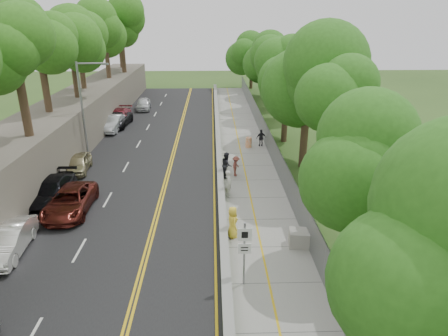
{
  "coord_description": "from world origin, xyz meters",
  "views": [
    {
      "loc": [
        -0.29,
        -17.84,
        11.39
      ],
      "look_at": [
        0.5,
        8.0,
        1.4
      ],
      "focal_mm": 32.0,
      "sensor_mm": 36.0,
      "label": 1
    }
  ],
  "objects_px": {
    "signpost": "(244,247)",
    "car_2": "(70,201)",
    "construction_barrel": "(249,142)",
    "painter_0": "(233,222)",
    "person_far": "(261,138)",
    "streetlight": "(85,105)",
    "concrete_block": "(301,238)",
    "car_1": "(8,241)"
  },
  "relations": [
    {
      "from": "signpost",
      "to": "painter_0",
      "type": "relative_size",
      "value": 1.74
    },
    {
      "from": "signpost",
      "to": "construction_barrel",
      "type": "bearing_deg",
      "value": 84.35
    },
    {
      "from": "signpost",
      "to": "car_2",
      "type": "distance_m",
      "value": 12.52
    },
    {
      "from": "construction_barrel",
      "to": "car_2",
      "type": "relative_size",
      "value": 0.18
    },
    {
      "from": "construction_barrel",
      "to": "person_far",
      "type": "distance_m",
      "value": 1.27
    },
    {
      "from": "construction_barrel",
      "to": "car_1",
      "type": "distance_m",
      "value": 21.65
    },
    {
      "from": "signpost",
      "to": "car_2",
      "type": "bearing_deg",
      "value": 143.74
    },
    {
      "from": "construction_barrel",
      "to": "painter_0",
      "type": "height_order",
      "value": "painter_0"
    },
    {
      "from": "concrete_block",
      "to": "car_1",
      "type": "relative_size",
      "value": 0.29
    },
    {
      "from": "signpost",
      "to": "person_far",
      "type": "xyz_separation_m",
      "value": [
        3.13,
        20.04,
        -1.13
      ]
    },
    {
      "from": "signpost",
      "to": "person_far",
      "type": "height_order",
      "value": "signpost"
    },
    {
      "from": "streetlight",
      "to": "painter_0",
      "type": "height_order",
      "value": "streetlight"
    },
    {
      "from": "concrete_block",
      "to": "car_1",
      "type": "bearing_deg",
      "value": -178.93
    },
    {
      "from": "car_2",
      "to": "painter_0",
      "type": "height_order",
      "value": "painter_0"
    },
    {
      "from": "painter_0",
      "to": "person_far",
      "type": "relative_size",
      "value": 1.15
    },
    {
      "from": "streetlight",
      "to": "car_2",
      "type": "bearing_deg",
      "value": -81.38
    },
    {
      "from": "streetlight",
      "to": "person_far",
      "type": "bearing_deg",
      "value": 11.67
    },
    {
      "from": "painter_0",
      "to": "person_far",
      "type": "height_order",
      "value": "painter_0"
    },
    {
      "from": "construction_barrel",
      "to": "person_far",
      "type": "height_order",
      "value": "person_far"
    },
    {
      "from": "car_1",
      "to": "person_far",
      "type": "bearing_deg",
      "value": 45.28
    },
    {
      "from": "streetlight",
      "to": "car_1",
      "type": "relative_size",
      "value": 1.81
    },
    {
      "from": "concrete_block",
      "to": "person_far",
      "type": "xyz_separation_m",
      "value": [
        -0.12,
        16.91,
        0.36
      ]
    },
    {
      "from": "signpost",
      "to": "streetlight",
      "type": "bearing_deg",
      "value": 124.08
    },
    {
      "from": "concrete_block",
      "to": "car_2",
      "type": "relative_size",
      "value": 0.24
    },
    {
      "from": "construction_barrel",
      "to": "car_2",
      "type": "xyz_separation_m",
      "value": [
        -12.0,
        -12.32,
        0.25
      ]
    },
    {
      "from": "car_1",
      "to": "construction_barrel",
      "type": "bearing_deg",
      "value": 47.04
    },
    {
      "from": "person_far",
      "to": "construction_barrel",
      "type": "bearing_deg",
      "value": 3.18
    },
    {
      "from": "streetlight",
      "to": "concrete_block",
      "type": "xyz_separation_m",
      "value": [
        14.76,
        -13.88,
        -4.17
      ]
    },
    {
      "from": "streetlight",
      "to": "car_2",
      "type": "relative_size",
      "value": 1.54
    },
    {
      "from": "streetlight",
      "to": "painter_0",
      "type": "bearing_deg",
      "value": -49.04
    },
    {
      "from": "concrete_block",
      "to": "car_1",
      "type": "xyz_separation_m",
      "value": [
        -14.9,
        -0.28,
        0.3
      ]
    },
    {
      "from": "streetlight",
      "to": "construction_barrel",
      "type": "height_order",
      "value": "streetlight"
    },
    {
      "from": "construction_barrel",
      "to": "painter_0",
      "type": "bearing_deg",
      "value": -98.21
    },
    {
      "from": "person_far",
      "to": "car_1",
      "type": "bearing_deg",
      "value": 36.07
    },
    {
      "from": "car_1",
      "to": "person_far",
      "type": "distance_m",
      "value": 22.66
    },
    {
      "from": "streetlight",
      "to": "car_2",
      "type": "distance_m",
      "value": 10.5
    },
    {
      "from": "construction_barrel",
      "to": "car_2",
      "type": "bearing_deg",
      "value": -134.24
    },
    {
      "from": "car_2",
      "to": "signpost",
      "type": "bearing_deg",
      "value": -37.46
    },
    {
      "from": "painter_0",
      "to": "person_far",
      "type": "distance_m",
      "value": 16.3
    },
    {
      "from": "streetlight",
      "to": "car_2",
      "type": "height_order",
      "value": "streetlight"
    },
    {
      "from": "streetlight",
      "to": "concrete_block",
      "type": "height_order",
      "value": "streetlight"
    },
    {
      "from": "streetlight",
      "to": "painter_0",
      "type": "relative_size",
      "value": 4.49
    }
  ]
}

